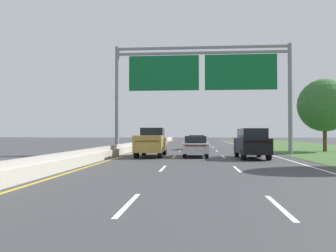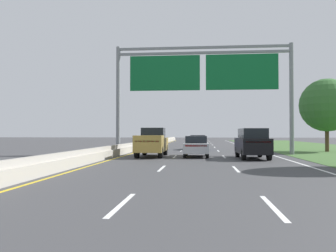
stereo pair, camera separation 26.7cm
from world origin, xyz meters
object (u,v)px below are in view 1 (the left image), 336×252
Objects in this scene: roadside_tree_mid at (325,105)px; car_silver_centre_lane_sedan at (196,146)px; car_blue_centre_lane_sedan at (196,142)px; overhead_sign_gantry at (202,77)px; car_black_right_lane_suv at (252,143)px; pickup_truck_gold at (152,142)px.

car_silver_centre_lane_sedan is at bearing -146.54° from roadside_tree_mid.
roadside_tree_mid is (12.31, -3.44, 3.65)m from car_blue_centre_lane_sedan.
car_silver_centre_lane_sedan is 11.62m from car_blue_centre_lane_sedan.
car_silver_centre_lane_sedan is 15.26m from roadside_tree_mid.
overhead_sign_gantry is 3.17× the size of car_black_right_lane_suv.
roadside_tree_mid is (15.72, 8.21, 3.39)m from pickup_truck_gold.
overhead_sign_gantry is 8.08m from car_black_right_lane_suv.
overhead_sign_gantry is at bearing -157.33° from roadside_tree_mid.
pickup_truck_gold is 12.14m from car_blue_centre_lane_sedan.
pickup_truck_gold is 1.14× the size of car_black_right_lane_suv.
roadside_tree_mid is (12.36, 8.17, 3.65)m from car_silver_centre_lane_sedan.
car_blue_centre_lane_sedan is (0.05, 11.62, 0.00)m from car_silver_centre_lane_sedan.
car_black_right_lane_suv is 4.27m from car_silver_centre_lane_sedan.
roadside_tree_mid reaches higher than car_silver_centre_lane_sedan.
car_black_right_lane_suv reaches higher than car_blue_centre_lane_sedan.
car_black_right_lane_suv is at bearing -112.76° from car_silver_centre_lane_sedan.
roadside_tree_mid is at bearing 22.67° from overhead_sign_gantry.
car_blue_centre_lane_sedan is 0.63× the size of roadside_tree_mid.
roadside_tree_mid is (8.43, 9.80, 3.37)m from car_black_right_lane_suv.
pickup_truck_gold is 1.23× the size of car_silver_centre_lane_sedan.
overhead_sign_gantry is at bearing -50.47° from pickup_truck_gold.
car_black_right_lane_suv is at bearing -162.90° from car_blue_centre_lane_sedan.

